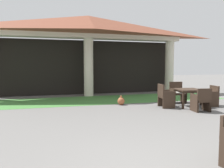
% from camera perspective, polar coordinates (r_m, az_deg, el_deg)
% --- Properties ---
extents(background_pavilion, '(10.89, 2.61, 4.24)m').
position_cam_1_polar(background_pavilion, '(12.10, -6.26, 12.60)').
color(background_pavilion, beige).
rests_on(background_pavilion, ground).
extents(lawn_strip, '(12.69, 2.70, 0.01)m').
position_cam_1_polar(lawn_strip, '(10.52, -4.62, -4.14)').
color(lawn_strip, '#47843D').
rests_on(lawn_strip, ground).
extents(patio_table_near_foreground, '(1.02, 1.02, 0.70)m').
position_cam_1_polar(patio_table_near_foreground, '(9.31, 19.10, -1.82)').
color(patio_table_near_foreground, '#38281E').
rests_on(patio_table_near_foreground, ground).
extents(patio_chair_near_foreground_west, '(0.57, 0.66, 0.91)m').
position_cam_1_polar(patio_chair_near_foreground_west, '(8.93, 13.64, -3.18)').
color(patio_chair_near_foreground_west, '#38281E').
rests_on(patio_chair_near_foreground_west, ground).
extents(patio_chair_near_foreground_south, '(0.60, 0.58, 0.84)m').
position_cam_1_polar(patio_chair_near_foreground_south, '(8.51, 22.05, -4.01)').
color(patio_chair_near_foreground_south, '#38281E').
rests_on(patio_chair_near_foreground_south, ground).
extents(patio_chair_near_foreground_east, '(0.57, 0.66, 0.82)m').
position_cam_1_polar(patio_chair_near_foreground_east, '(9.81, 23.99, -2.92)').
color(patio_chair_near_foreground_east, '#38281E').
rests_on(patio_chair_near_foreground_east, ground).
extents(patio_chair_near_foreground_north, '(0.67, 0.58, 0.91)m').
position_cam_1_polar(patio_chair_near_foreground_north, '(10.18, 16.56, -2.32)').
color(patio_chair_near_foreground_north, '#38281E').
rests_on(patio_chair_near_foreground_north, ground).
extents(terracotta_urn, '(0.29, 0.29, 0.40)m').
position_cam_1_polar(terracotta_urn, '(9.21, 2.35, -4.42)').
color(terracotta_urn, '#9E5633').
rests_on(terracotta_urn, ground).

